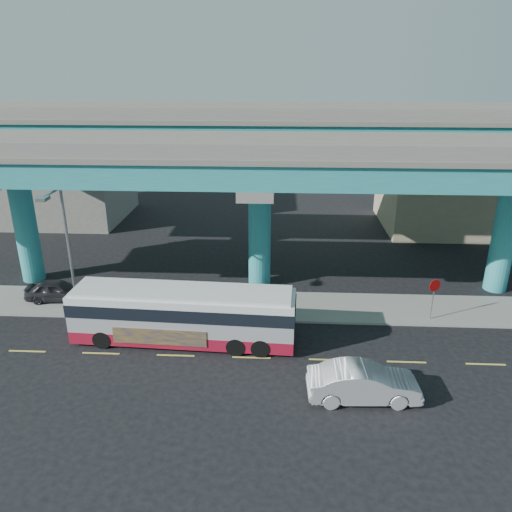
# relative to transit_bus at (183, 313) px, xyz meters

# --- Properties ---
(ground) EXTENTS (120.00, 120.00, 0.00)m
(ground) POSITION_rel_transit_bus_xyz_m (3.78, -1.22, -1.71)
(ground) COLOR black
(ground) RESTS_ON ground
(sidewalk) EXTENTS (70.00, 4.00, 0.15)m
(sidewalk) POSITION_rel_transit_bus_xyz_m (3.78, 4.28, -1.63)
(sidewalk) COLOR gray
(sidewalk) RESTS_ON ground
(lane_markings) EXTENTS (58.00, 0.12, 0.01)m
(lane_markings) POSITION_rel_transit_bus_xyz_m (3.78, -1.52, -1.70)
(lane_markings) COLOR #D8C64C
(lane_markings) RESTS_ON ground
(viaduct) EXTENTS (52.00, 12.40, 11.70)m
(viaduct) POSITION_rel_transit_bus_xyz_m (3.78, 7.89, 7.43)
(viaduct) COLOR teal
(viaduct) RESTS_ON ground
(building_beige) EXTENTS (14.00, 10.23, 7.00)m
(building_beige) POSITION_rel_transit_bus_xyz_m (21.78, 21.76, 1.80)
(building_beige) COLOR tan
(building_beige) RESTS_ON ground
(building_concrete) EXTENTS (12.00, 10.00, 9.00)m
(building_concrete) POSITION_rel_transit_bus_xyz_m (-16.22, 22.78, 2.79)
(building_concrete) COLOR gray
(building_concrete) RESTS_ON ground
(transit_bus) EXTENTS (12.27, 3.22, 3.12)m
(transit_bus) POSITION_rel_transit_bus_xyz_m (0.00, 0.00, 0.00)
(transit_bus) COLOR maroon
(transit_bus) RESTS_ON ground
(sedan) EXTENTS (2.21, 5.23, 1.67)m
(sedan) POSITION_rel_transit_bus_xyz_m (9.06, -4.62, -0.87)
(sedan) COLOR #B2B2B7
(sedan) RESTS_ON ground
(parked_car) EXTENTS (2.18, 4.16, 1.34)m
(parked_car) POSITION_rel_transit_bus_xyz_m (-8.97, 4.34, -0.89)
(parked_car) COLOR #29292E
(parked_car) RESTS_ON sidewalk
(street_lamp) EXTENTS (0.50, 2.58, 7.94)m
(street_lamp) POSITION_rel_transit_bus_xyz_m (-7.11, 2.22, 3.59)
(street_lamp) COLOR gray
(street_lamp) RESTS_ON sidewalk
(stop_sign) EXTENTS (0.73, 0.30, 2.56)m
(stop_sign) POSITION_rel_transit_bus_xyz_m (14.17, 2.96, 0.29)
(stop_sign) COLOR gray
(stop_sign) RESTS_ON sidewalk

